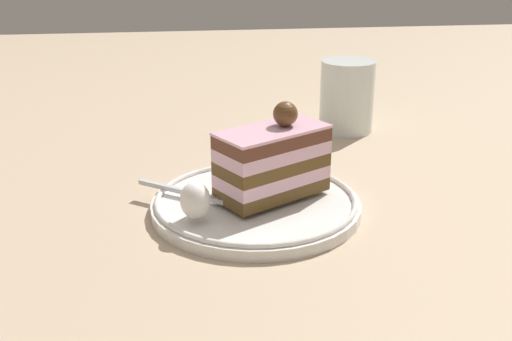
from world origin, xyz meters
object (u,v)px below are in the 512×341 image
dessert_plate (256,204)px  fork (187,192)px  whipped_cream_dollop (195,200)px  drink_glass_near (347,100)px  cake_slice (273,160)px

dessert_plate → fork: (0.02, 0.07, 0.01)m
whipped_cream_dollop → drink_glass_near: 0.39m
cake_slice → whipped_cream_dollop: (-0.05, 0.08, -0.02)m
dessert_plate → whipped_cream_dollop: size_ratio=5.98×
dessert_plate → fork: 0.08m
dessert_plate → cake_slice: (0.00, -0.02, 0.05)m
whipped_cream_dollop → drink_glass_near: bearing=-37.3°
whipped_cream_dollop → fork: size_ratio=0.37×
drink_glass_near → whipped_cream_dollop: bearing=142.7°
whipped_cream_dollop → fork: (0.06, 0.01, -0.02)m
fork → drink_glass_near: 0.35m
drink_glass_near → cake_slice: bearing=150.0°
dessert_plate → drink_glass_near: bearing=-32.5°
drink_glass_near → fork: bearing=135.9°
cake_slice → fork: cake_slice is taller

